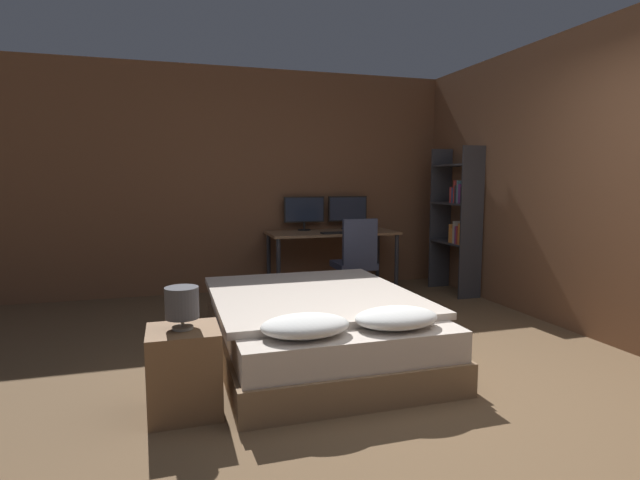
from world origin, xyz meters
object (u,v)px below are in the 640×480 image
(keyboard, at_px, (338,233))
(bookshelf, at_px, (459,215))
(bed, at_px, (317,326))
(computer_mouse, at_px, (362,231))
(monitor_right, at_px, (348,210))
(monitor_left, at_px, (304,211))
(nightstand, at_px, (184,371))
(bedside_lamp, at_px, (182,303))
(desk, at_px, (332,238))
(office_chair, at_px, (355,271))

(keyboard, height_order, bookshelf, bookshelf)
(bed, bearing_deg, bookshelf, 35.14)
(computer_mouse, bearing_deg, monitor_right, 90.75)
(monitor_left, xyz_separation_m, monitor_right, (0.57, 0.00, 0.00))
(monitor_right, xyz_separation_m, computer_mouse, (0.01, -0.47, -0.22))
(nightstand, distance_m, bedside_lamp, 0.41)
(nightstand, bearing_deg, monitor_right, 55.15)
(keyboard, xyz_separation_m, computer_mouse, (0.29, 0.00, 0.01))
(nightstand, height_order, keyboard, keyboard)
(desk, relative_size, monitor_right, 3.06)
(nightstand, relative_size, bookshelf, 0.29)
(monitor_left, xyz_separation_m, computer_mouse, (0.58, -0.47, -0.22))
(office_chair, bearing_deg, monitor_left, 108.73)
(bookshelf, bearing_deg, bed, -144.86)
(office_chair, bearing_deg, monitor_right, 74.97)
(nightstand, height_order, bookshelf, bookshelf)
(nightstand, xyz_separation_m, keyboard, (1.84, 2.59, 0.50))
(bedside_lamp, distance_m, bookshelf, 3.97)
(nightstand, bearing_deg, bed, 34.45)
(bedside_lamp, distance_m, monitor_right, 3.74)
(bed, xyz_separation_m, monitor_left, (0.54, 2.36, 0.74))
(bookshelf, bearing_deg, monitor_left, 154.88)
(office_chair, height_order, bookshelf, bookshelf)
(keyboard, bearing_deg, desk, 90.00)
(bedside_lamp, bearing_deg, office_chair, 48.41)
(monitor_right, relative_size, office_chair, 0.53)
(nightstand, height_order, office_chair, office_chair)
(nightstand, height_order, desk, desk)
(monitor_right, bearing_deg, bookshelf, -35.38)
(bed, bearing_deg, nightstand, -145.55)
(bookshelf, bearing_deg, bedside_lamp, -145.08)
(keyboard, bearing_deg, nightstand, -125.42)
(desk, distance_m, computer_mouse, 0.39)
(nightstand, xyz_separation_m, bookshelf, (3.25, 2.27, 0.70))
(monitor_left, relative_size, keyboard, 1.26)
(bed, height_order, bedside_lamp, bedside_lamp)
(computer_mouse, bearing_deg, bedside_lamp, -129.50)
(desk, bearing_deg, monitor_right, 39.36)
(bookshelf, bearing_deg, desk, 158.35)
(keyboard, height_order, office_chair, office_chair)
(bedside_lamp, bearing_deg, computer_mouse, 50.50)
(keyboard, distance_m, computer_mouse, 0.29)
(desk, bearing_deg, keyboard, -90.00)
(monitor_right, height_order, computer_mouse, monitor_right)
(bed, bearing_deg, computer_mouse, 59.41)
(nightstand, distance_m, monitor_right, 3.80)
(desk, bearing_deg, monitor_left, 140.64)
(bed, relative_size, office_chair, 2.19)
(bedside_lamp, relative_size, keyboard, 0.61)
(bed, xyz_separation_m, desk, (0.83, 2.13, 0.42))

